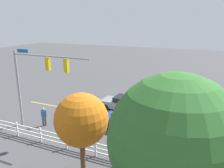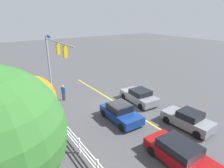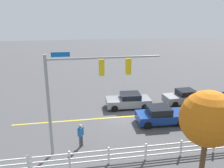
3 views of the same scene
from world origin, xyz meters
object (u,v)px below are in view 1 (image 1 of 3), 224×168
(pedestrian, at_px, (44,116))
(tree_1, at_px, (174,140))
(car_1, at_px, (122,103))
(car_3, at_px, (205,136))
(car_2, at_px, (180,112))
(car_4, at_px, (126,120))
(tree_2, at_px, (81,120))

(pedestrian, xyz_separation_m, tree_1, (-11.89, 6.68, 3.89))
(car_1, relative_size, car_3, 0.91)
(car_2, distance_m, car_4, 5.47)
(car_3, distance_m, car_4, 6.32)
(car_4, relative_size, tree_2, 0.80)
(tree_1, bearing_deg, tree_2, -23.54)
(car_4, relative_size, pedestrian, 2.43)
(car_2, relative_size, car_4, 1.00)
(tree_1, bearing_deg, car_2, -84.85)
(car_3, bearing_deg, tree_2, -132.82)
(tree_2, bearing_deg, car_2, -111.28)
(car_4, bearing_deg, pedestrian, -158.05)
(car_3, distance_m, tree_1, 9.98)
(car_1, relative_size, car_4, 1.06)
(car_2, bearing_deg, tree_2, 65.42)
(car_4, height_order, tree_2, tree_2)
(car_1, bearing_deg, pedestrian, 54.94)
(car_3, bearing_deg, tree_1, -96.18)
(car_3, relative_size, car_4, 1.17)
(tree_1, xyz_separation_m, tree_2, (5.31, -2.32, -1.21))
(car_2, relative_size, tree_1, 0.56)
(tree_1, bearing_deg, car_1, -61.79)
(car_1, xyz_separation_m, pedestrian, (4.94, 6.28, 0.24))
(car_3, relative_size, pedestrian, 2.83)
(pedestrian, bearing_deg, car_2, -116.71)
(car_2, distance_m, pedestrian, 12.43)
(car_2, height_order, car_3, car_2)
(car_2, bearing_deg, car_1, -3.29)
(car_3, distance_m, tree_2, 9.77)
(car_4, xyz_separation_m, pedestrian, (6.75, 2.52, 0.23))
(car_4, height_order, tree_1, tree_1)
(car_1, distance_m, pedestrian, 7.99)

